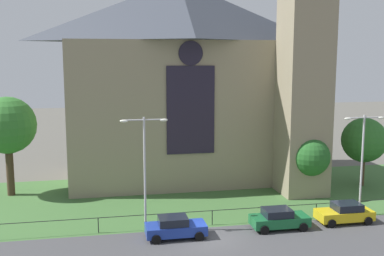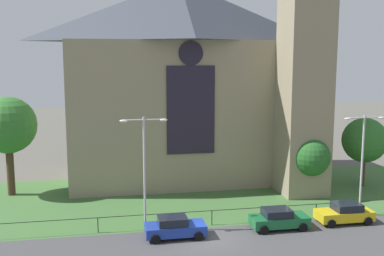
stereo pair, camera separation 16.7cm
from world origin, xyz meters
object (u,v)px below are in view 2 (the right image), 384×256
object	(u,v)px
tree_left_far	(8,126)
parked_car_blue	(175,227)
church_building	(188,79)
streetlamp_far	(363,152)
parked_car_green	(279,219)
streetlamp_near	(144,159)
tree_right_far	(365,140)
tree_right_near	(311,157)
parked_car_yellow	(345,213)

from	to	relation	value
tree_left_far	parked_car_blue	world-z (taller)	tree_left_far
church_building	streetlamp_far	world-z (taller)	church_building
tree_left_far	parked_car_green	xyz separation A→B (m)	(20.84, -12.63, -5.64)
church_building	tree_left_far	xyz separation A→B (m)	(-16.99, -3.03, -3.89)
parked_car_green	streetlamp_far	bearing A→B (deg)	12.05
church_building	streetlamp_near	xyz separation A→B (m)	(-5.77, -14.08, -5.01)
tree_right_far	streetlamp_far	xyz separation A→B (m)	(-4.98, -7.92, 0.62)
church_building	parked_car_blue	xyz separation A→B (m)	(-3.89, -15.92, -9.53)
tree_right_near	streetlamp_near	bearing A→B (deg)	-161.00
tree_right_far	tree_right_near	distance (m)	7.37
tree_right_far	parked_car_blue	xyz separation A→B (m)	(-20.11, -9.75, -3.75)
tree_left_far	streetlamp_near	size ratio (longest dim) A/B	1.09
streetlamp_far	parked_car_green	world-z (taller)	streetlamp_far
parked_car_blue	parked_car_green	bearing A→B (deg)	1.57
tree_right_near	parked_car_yellow	xyz separation A→B (m)	(-0.18, -6.53, -2.91)
church_building	tree_right_far	bearing A→B (deg)	-20.79
streetlamp_near	parked_car_green	xyz separation A→B (m)	(9.61, -1.58, -4.52)
streetlamp_near	parked_car_blue	size ratio (longest dim) A/B	1.97
tree_left_far	parked_car_yellow	xyz separation A→B (m)	(26.23, -12.36, -5.64)
parked_car_green	tree_left_far	bearing A→B (deg)	148.78
tree_left_far	parked_car_blue	distance (m)	19.23
tree_left_far	parked_car_yellow	world-z (taller)	tree_left_far
parked_car_green	parked_car_yellow	bearing A→B (deg)	2.93
streetlamp_far	parked_car_yellow	world-z (taller)	streetlamp_far
tree_left_far	parked_car_yellow	distance (m)	29.54
streetlamp_near	parked_car_yellow	xyz separation A→B (m)	(15.01, -1.30, -4.52)
church_building	parked_car_blue	world-z (taller)	church_building
tree_left_far	streetlamp_far	world-z (taller)	tree_left_far
parked_car_green	parked_car_yellow	world-z (taller)	same
tree_right_near	streetlamp_near	distance (m)	16.14
tree_right_far	streetlamp_far	size ratio (longest dim) A/B	0.83
church_building	tree_left_far	size ratio (longest dim) A/B	2.89
parked_car_green	tree_right_far	bearing A→B (deg)	37.51
tree_right_far	tree_right_near	xyz separation A→B (m)	(-6.81, -2.69, -0.85)
tree_right_near	streetlamp_near	xyz separation A→B (m)	(-15.18, -5.23, 1.62)
streetlamp_far	church_building	bearing A→B (deg)	128.60
parked_car_blue	parked_car_green	xyz separation A→B (m)	(7.73, 0.25, 0.00)
tree_left_far	tree_right_near	world-z (taller)	tree_left_far
streetlamp_near	parked_car_blue	bearing A→B (deg)	-44.27
tree_left_far	parked_car_blue	bearing A→B (deg)	-44.51
parked_car_yellow	parked_car_green	bearing A→B (deg)	3.16
tree_right_near	parked_car_blue	distance (m)	15.34
tree_right_far	parked_car_yellow	size ratio (longest dim) A/B	1.59
tree_right_far	parked_car_green	distance (m)	16.05
tree_right_far	streetlamp_far	bearing A→B (deg)	-122.16
tree_right_near	streetlamp_near	size ratio (longest dim) A/B	0.66
tree_right_far	parked_car_yellow	xyz separation A→B (m)	(-6.99, -9.22, -3.75)
church_building	parked_car_green	bearing A→B (deg)	-76.21
parked_car_blue	parked_car_yellow	xyz separation A→B (m)	(13.13, 0.53, 0.00)
streetlamp_far	parked_car_blue	distance (m)	15.86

